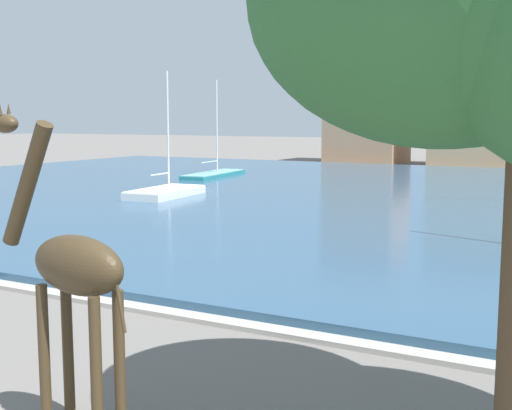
# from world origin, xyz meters

# --- Properties ---
(harbor_water) EXTENTS (76.05, 49.59, 0.33)m
(harbor_water) POSITION_xyz_m (0.00, 33.46, 0.17)
(harbor_water) COLOR #2D5170
(harbor_water) RESTS_ON ground
(quay_edge_coping) EXTENTS (76.05, 0.50, 0.12)m
(quay_edge_coping) POSITION_xyz_m (0.00, 8.41, 0.06)
(quay_edge_coping) COLOR #ADA89E
(quay_edge_coping) RESTS_ON ground
(giraffe_statue) EXTENTS (2.83, 0.89, 4.94)m
(giraffe_statue) POSITION_xyz_m (4.73, 2.77, 2.52)
(giraffe_statue) COLOR #42331E
(giraffe_statue) RESTS_ON ground
(sailboat_teal) EXTENTS (2.85, 8.92, 7.60)m
(sailboat_teal) POSITION_xyz_m (-15.36, 39.53, 0.34)
(sailboat_teal) COLOR teal
(sailboat_teal) RESTS_ON ground
(sailboat_white) EXTENTS (2.74, 6.23, 7.33)m
(sailboat_white) POSITION_xyz_m (-10.68, 26.67, 0.42)
(sailboat_white) COLOR white
(sailboat_white) RESTS_ON ground
(townhouse_end_terrace) EXTENTS (7.73, 7.01, 11.53)m
(townhouse_end_terrace) POSITION_xyz_m (-11.64, 63.65, 5.78)
(townhouse_end_terrace) COLOR tan
(townhouse_end_terrace) RESTS_ON ground
(townhouse_narrow_midrow) EXTENTS (8.01, 7.48, 10.36)m
(townhouse_narrow_midrow) POSITION_xyz_m (-0.45, 63.37, 5.20)
(townhouse_narrow_midrow) COLOR tan
(townhouse_narrow_midrow) RESTS_ON ground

